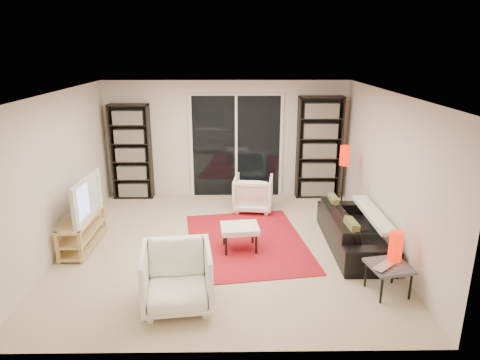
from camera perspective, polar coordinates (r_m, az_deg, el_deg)
name	(u,v)px	position (r m, az deg, el deg)	size (l,w,h in m)	color
floor	(225,245)	(6.91, -2.06, -8.69)	(5.00, 5.00, 0.00)	beige
wall_back	(227,139)	(8.90, -1.80, 5.45)	(5.00, 0.02, 2.40)	beige
wall_front	(218,247)	(4.14, -2.98, -8.96)	(5.00, 0.02, 2.40)	beige
wall_left	(58,174)	(7.00, -23.09, 0.74)	(0.02, 5.00, 2.40)	beige
wall_right	(388,173)	(6.88, 19.11, 0.92)	(0.02, 5.00, 2.40)	beige
ceiling	(223,93)	(6.25, -2.30, 11.51)	(5.00, 5.00, 0.02)	white
sliding_door	(236,147)	(8.90, -0.51, 4.46)	(1.92, 0.08, 2.16)	white
bookshelf_left	(131,152)	(9.04, -14.29, 3.64)	(0.80, 0.30, 1.95)	black
bookshelf_right	(319,148)	(8.94, 10.49, 4.23)	(0.90, 0.30, 2.10)	black
tv_stand	(83,231)	(7.22, -20.26, -6.36)	(0.40, 1.24, 0.50)	#E3BF77
tv	(80,198)	(7.02, -20.57, -2.24)	(1.09, 0.14, 0.63)	black
rug	(246,242)	(7.02, 0.86, -8.21)	(1.84, 2.48, 0.01)	#B1141F
sofa	(354,230)	(6.98, 14.99, -6.40)	(2.02, 0.79, 0.59)	black
armchair_back	(253,193)	(8.24, 1.77, -1.77)	(0.72, 0.74, 0.67)	white
armchair_front	(177,277)	(5.32, -8.40, -12.72)	(0.82, 0.85, 0.77)	white
ottoman	(240,229)	(6.63, -0.04, -6.57)	(0.62, 0.52, 0.40)	white
side_table	(389,268)	(5.84, 19.24, -11.00)	(0.58, 0.58, 0.40)	#4B4B51
laptop	(387,268)	(5.71, 19.07, -11.03)	(0.34, 0.22, 0.03)	silver
table_lamp	(396,246)	(5.87, 20.03, -8.32)	(0.17, 0.17, 0.39)	red
floor_lamp	(344,163)	(8.00, 13.73, 2.21)	(0.20, 0.20, 1.33)	black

